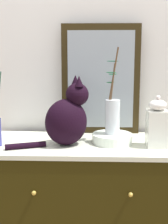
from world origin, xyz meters
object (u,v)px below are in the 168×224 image
object	(u,v)px
mirror_leaning	(101,80)
vase_glass_clear	(113,114)
jar_lidded_porcelain	(157,124)
bowl_porcelain	(112,139)
cat_sitting	(67,118)
sideboard	(84,213)

from	to	relation	value
mirror_leaning	vase_glass_clear	distance (m)	0.30
vase_glass_clear	jar_lidded_porcelain	size ratio (longest dim) A/B	1.71
mirror_leaning	bowl_porcelain	bearing A→B (deg)	-74.32
mirror_leaning	cat_sitting	xyz separation A→B (m)	(-0.19, -0.28, -0.19)
sideboard	vase_glass_clear	size ratio (longest dim) A/B	2.29
mirror_leaning	jar_lidded_porcelain	bearing A→B (deg)	-44.01
cat_sitting	bowl_porcelain	distance (m)	0.29
cat_sitting	vase_glass_clear	bearing A→B (deg)	10.22
mirror_leaning	cat_sitting	world-z (taller)	mirror_leaning
bowl_porcelain	cat_sitting	bearing A→B (deg)	-170.34
mirror_leaning	vase_glass_clear	bearing A→B (deg)	-74.25
cat_sitting	bowl_porcelain	bearing A→B (deg)	9.66
cat_sitting	sideboard	bearing A→B (deg)	27.68
sideboard	cat_sitting	world-z (taller)	cat_sitting
mirror_leaning	bowl_porcelain	xyz separation A→B (m)	(0.07, -0.24, -0.32)
sideboard	mirror_leaning	bearing A→B (deg)	67.76
bowl_porcelain	mirror_leaning	bearing A→B (deg)	105.68
sideboard	cat_sitting	distance (m)	0.61
sideboard	vase_glass_clear	bearing A→B (deg)	-0.69
cat_sitting	vase_glass_clear	distance (m)	0.26
vase_glass_clear	bowl_porcelain	bearing A→B (deg)	-81.00
cat_sitting	vase_glass_clear	xyz separation A→B (m)	(0.25, 0.05, 0.01)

